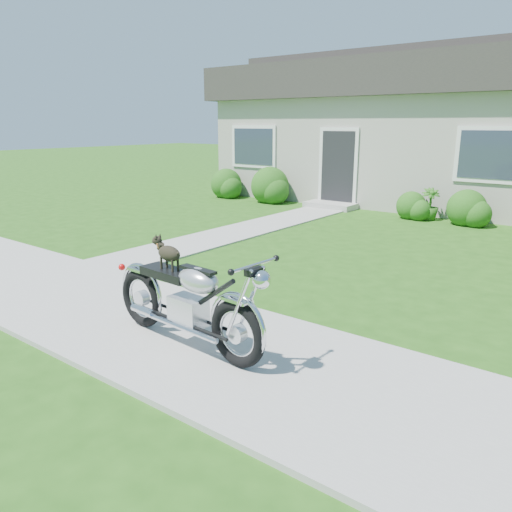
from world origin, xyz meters
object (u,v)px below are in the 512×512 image
at_px(motorcycle_with_dog, 188,301).
at_px(potted_plant_right, 430,204).
at_px(house, 431,128).
at_px(potted_plant_left, 268,190).

bearing_deg(motorcycle_with_dog, potted_plant_right, 97.07).
distance_m(house, potted_plant_left, 5.31).
distance_m(potted_plant_left, potted_plant_right, 4.91).
distance_m(house, potted_plant_right, 4.08).
bearing_deg(house, potted_plant_right, -69.46).
relative_size(house, motorcycle_with_dog, 5.66).
bearing_deg(house, motorcycle_with_dog, -81.59).
xyz_separation_m(potted_plant_left, potted_plant_right, (4.91, 0.00, 0.04)).
height_order(house, potted_plant_right, house).
bearing_deg(potted_plant_left, potted_plant_right, 0.00).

